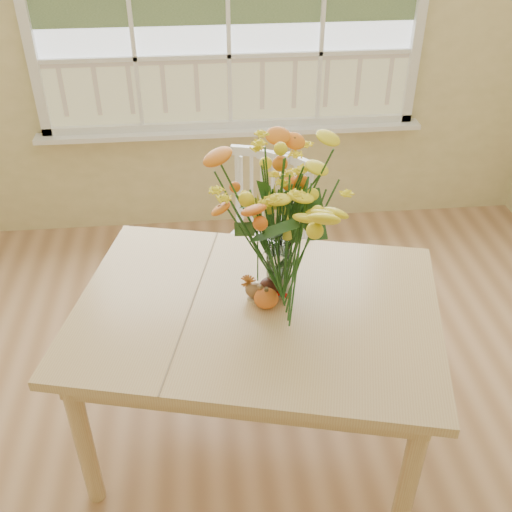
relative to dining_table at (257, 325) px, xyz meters
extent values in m
cube|color=#A97A52|center=(0.02, -0.39, -0.65)|extent=(4.00, 4.50, 0.01)
cube|color=#D1C485|center=(0.02, 1.86, 0.70)|extent=(4.00, 0.02, 2.70)
cube|color=white|center=(0.02, 1.79, 0.04)|extent=(2.42, 0.12, 0.03)
cube|color=tan|center=(0.00, 0.00, 0.07)|extent=(1.57, 1.28, 0.04)
cube|color=tan|center=(0.00, 0.00, 0.00)|extent=(1.43, 1.14, 0.10)
cylinder|color=tan|center=(-0.68, -0.25, -0.30)|extent=(0.07, 0.07, 0.70)
cylinder|color=tan|center=(-0.49, 0.53, -0.30)|extent=(0.07, 0.07, 0.70)
cylinder|color=tan|center=(0.49, -0.53, -0.30)|extent=(0.07, 0.07, 0.70)
cylinder|color=tan|center=(0.68, 0.25, -0.30)|extent=(0.07, 0.07, 0.70)
cube|color=white|center=(0.08, 0.73, -0.20)|extent=(0.59, 0.59, 0.05)
cube|color=white|center=(0.17, 0.87, 0.05)|extent=(0.39, 0.27, 0.50)
cylinder|color=white|center=(-0.15, 0.69, -0.43)|extent=(0.04, 0.04, 0.43)
cylinder|color=white|center=(0.02, 0.95, -0.43)|extent=(0.04, 0.04, 0.43)
cylinder|color=white|center=(0.13, 0.50, -0.43)|extent=(0.04, 0.04, 0.43)
cylinder|color=white|center=(0.31, 0.77, -0.43)|extent=(0.04, 0.04, 0.43)
cylinder|color=white|center=(0.10, 0.09, 0.20)|extent=(0.10, 0.10, 0.22)
ellipsoid|color=#CB4F17|center=(0.04, -0.01, 0.13)|extent=(0.09, 0.09, 0.07)
cylinder|color=#CCB78C|center=(0.00, 0.05, 0.10)|extent=(0.06, 0.06, 0.01)
ellipsoid|color=brown|center=(0.00, 0.05, 0.13)|extent=(0.09, 0.08, 0.06)
ellipsoid|color=#38160F|center=(0.06, 0.07, 0.13)|extent=(0.08, 0.08, 0.07)
camera|label=1|loc=(-0.18, -1.75, 1.55)|focal=42.00mm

